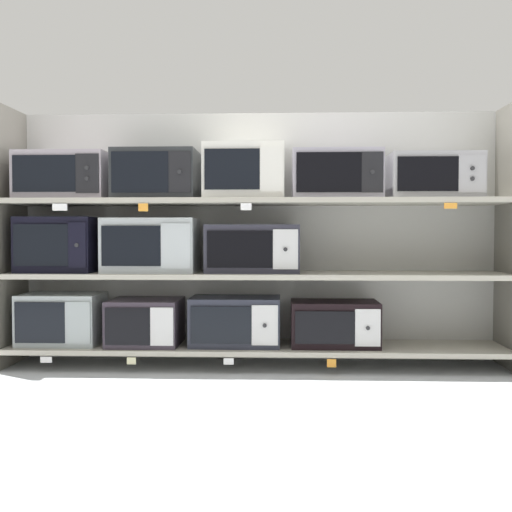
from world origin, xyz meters
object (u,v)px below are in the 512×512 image
object	(u,v)px
microwave_1	(146,322)
microwave_6	(253,249)
microwave_8	(157,175)
microwave_0	(62,319)
microwave_9	(245,172)
microwave_2	(235,321)
microwave_11	(434,176)
microwave_3	(334,323)
microwave_7	(65,176)
microwave_10	(336,175)
microwave_4	(59,245)
microwave_5	(151,245)

from	to	relation	value
microwave_1	microwave_6	world-z (taller)	microwave_6
microwave_1	microwave_8	world-z (taller)	microwave_8
microwave_0	microwave_9	xyz separation A→B (m)	(1.13, 0.00, 0.90)
microwave_0	microwave_6	distance (m)	1.26
microwave_2	microwave_11	xyz separation A→B (m)	(1.19, -0.00, 0.87)
microwave_0	microwave_3	world-z (taller)	microwave_0
microwave_7	microwave_10	size ratio (longest dim) A/B	1.02
microwave_0	microwave_6	bearing A→B (deg)	0.00
microwave_4	microwave_5	xyz separation A→B (m)	(0.57, 0.00, -0.00)
microwave_0	microwave_9	bearing A→B (deg)	0.01
microwave_8	microwave_10	distance (m)	1.09
microwave_0	microwave_3	bearing A→B (deg)	0.01
microwave_3	microwave_10	xyz separation A→B (m)	(0.01, -0.00, 0.90)
microwave_2	microwave_4	size ratio (longest dim) A/B	1.18
microwave_1	microwave_3	bearing A→B (deg)	0.01
microwave_6	microwave_1	bearing A→B (deg)	-179.99
microwave_7	microwave_10	world-z (taller)	microwave_10
microwave_6	microwave_9	world-z (taller)	microwave_9
microwave_6	microwave_4	bearing A→B (deg)	180.00
microwave_1	microwave_2	bearing A→B (deg)	0.01
microwave_1	microwave_3	size ratio (longest dim) A/B	0.81
microwave_0	microwave_2	distance (m)	1.07
microwave_8	microwave_9	world-z (taller)	microwave_9
microwave_8	microwave_10	xyz separation A→B (m)	(1.09, 0.00, -0.00)
microwave_5	microwave_7	distance (m)	0.67
microwave_3	microwave_11	world-z (taller)	microwave_11
microwave_2	microwave_9	distance (m)	0.91
microwave_4	microwave_5	distance (m)	0.57
microwave_6	microwave_7	xyz separation A→B (m)	(-1.15, -0.00, 0.44)
microwave_10	microwave_1	bearing A→B (deg)	179.99
microwave_5	microwave_10	bearing A→B (deg)	-0.02
microwave_1	microwave_11	size ratio (longest dim) A/B	0.80
microwave_1	microwave_10	distance (m)	1.47
microwave_8	microwave_11	world-z (taller)	microwave_8
microwave_6	microwave_10	xyz separation A→B (m)	(0.50, -0.00, 0.44)
microwave_11	microwave_6	bearing A→B (deg)	-180.00
microwave_0	microwave_2	bearing A→B (deg)	0.01
microwave_2	microwave_6	size ratio (longest dim) A/B	0.96
microwave_1	microwave_2	xyz separation A→B (m)	(0.55, 0.00, 0.01)
microwave_6	microwave_5	bearing A→B (deg)	179.99
microwave_7	microwave_10	xyz separation A→B (m)	(1.65, -0.00, 0.00)
microwave_7	microwave_8	distance (m)	0.56
microwave_6	microwave_11	size ratio (longest dim) A/B	1.06
microwave_0	microwave_5	bearing A→B (deg)	0.03
microwave_5	microwave_1	bearing A→B (deg)	-179.62
microwave_4	microwave_6	size ratio (longest dim) A/B	0.81
microwave_2	microwave_4	world-z (taller)	microwave_4
microwave_2	microwave_3	bearing A→B (deg)	0.01
microwave_9	microwave_4	bearing A→B (deg)	-180.00
microwave_0	microwave_10	size ratio (longest dim) A/B	0.90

